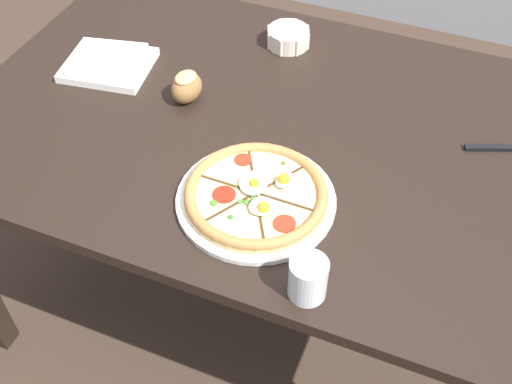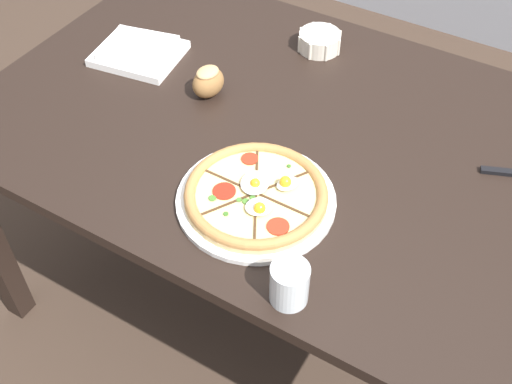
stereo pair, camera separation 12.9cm
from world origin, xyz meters
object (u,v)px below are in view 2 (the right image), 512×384
object	(u,v)px
bread_piece_near	(208,81)
water_glass	(289,285)
pizza	(256,196)
ramekin_bowl	(320,41)
dining_table	(280,152)
napkin_folded	(139,52)

from	to	relation	value
bread_piece_near	water_glass	bearing A→B (deg)	-42.96
pizza	ramekin_bowl	size ratio (longest dim) A/B	2.79
ramekin_bowl	bread_piece_near	world-z (taller)	bread_piece_near
dining_table	ramekin_bowl	bearing A→B (deg)	100.88
napkin_folded	bread_piece_near	distance (m)	0.25
dining_table	water_glass	xyz separation A→B (m)	(0.24, -0.41, 0.12)
napkin_folded	ramekin_bowl	bearing A→B (deg)	34.95
ramekin_bowl	napkin_folded	distance (m)	0.47
pizza	bread_piece_near	distance (m)	0.37
ramekin_bowl	water_glass	world-z (taller)	water_glass
bread_piece_near	water_glass	world-z (taller)	water_glass
pizza	napkin_folded	bearing A→B (deg)	151.34
pizza	napkin_folded	distance (m)	0.59
dining_table	bread_piece_near	bearing A→B (deg)	178.11
water_glass	dining_table	bearing A→B (deg)	120.71
ramekin_bowl	water_glass	xyz separation A→B (m)	(0.30, -0.72, 0.01)
ramekin_bowl	water_glass	size ratio (longest dim) A/B	1.38
napkin_folded	pizza	bearing A→B (deg)	-28.66
ramekin_bowl	pizza	bearing A→B (deg)	-76.29
pizza	water_glass	bearing A→B (deg)	-45.32
ramekin_bowl	water_glass	distance (m)	0.78
dining_table	ramekin_bowl	distance (m)	0.34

